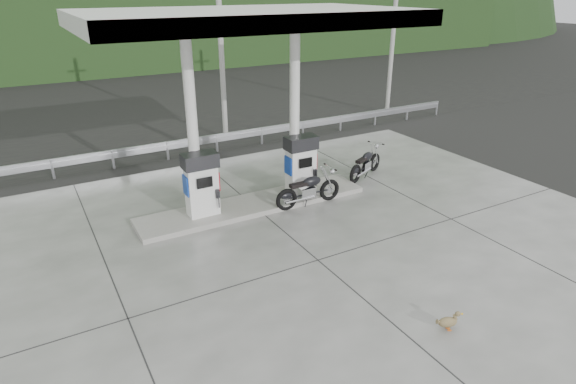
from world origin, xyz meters
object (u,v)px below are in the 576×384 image
gas_pump_left (201,184)px  gas_pump_right (301,165)px  motorcycle_right (366,164)px  motorcycle_left (308,190)px  duck (448,322)px

gas_pump_left → gas_pump_right: 3.20m
motorcycle_right → motorcycle_left: bearing=174.8°
motorcycle_left → gas_pump_left: bearing=168.2°
motorcycle_left → motorcycle_right: (2.95, 1.03, -0.03)m
gas_pump_right → motorcycle_right: size_ratio=0.93×
motorcycle_left → motorcycle_right: 3.12m
motorcycle_left → duck: 6.24m
gas_pump_left → gas_pump_right: bearing=0.0°
duck → motorcycle_left: bearing=102.8°
motorcycle_right → duck: 8.09m
gas_pump_left → duck: (2.39, -6.86, -0.88)m
gas_pump_right → duck: gas_pump_right is taller
gas_pump_left → motorcycle_right: 6.05m
gas_pump_left → gas_pump_right: size_ratio=1.00×
motorcycle_left → duck: (-0.68, -6.19, -0.31)m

